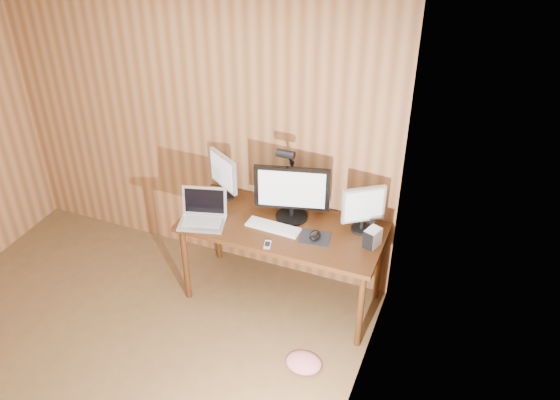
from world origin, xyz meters
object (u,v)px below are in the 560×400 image
Objects in this scene: keyboard at (273,227)px; phone at (267,245)px; mouse at (315,235)px; monitor_right at (363,208)px; desk_lamp at (288,169)px; desk at (286,233)px; laptop at (203,213)px; hard_drive at (372,238)px; monitor_left at (223,175)px; monitor_center at (292,192)px; speaker at (372,229)px.

keyboard reaches higher than phone.
mouse is at bearing 20.70° from phone.
desk_lamp is (-0.63, 0.06, 0.18)m from monitor_right.
desk is 0.68m from laptop.
hard_drive is at bearing -7.90° from laptop.
laptop is at bearing 160.72° from monitor_right.
monitor_left reaches higher than phone.
keyboard is (-0.08, -0.19, -0.23)m from monitor_center.
desk_lamp reaches higher than monitor_center.
laptop is 3.17× the size of speaker.
mouse reaches higher than phone.
desk_lamp is at bearing 139.70° from monitor_right.
phone is (0.04, -0.22, -0.00)m from keyboard.
monitor_center reaches higher than mouse.
mouse is 0.78× the size of hard_drive.
phone is at bearing -26.13° from laptop.
phone is (-0.01, -0.35, 0.13)m from desk.
monitor_center is 0.72m from hard_drive.
phone reaches higher than desk.
hard_drive is at bearing -87.31° from monitor_right.
hard_drive is (0.12, -0.16, -0.13)m from monitor_right.
desk_lamp is at bearing 104.10° from desk.
monitor_center is 1.51× the size of monitor_right.
mouse is 0.57m from desk_lamp.
laptop is 1.32m from speaker.
hard_drive reaches higher than keyboard.
mouse is at bearing -155.31° from speaker.
monitor_right is 1.25m from laptop.
monitor_left is (-0.61, 0.14, 0.33)m from desk.
monitor_left is at bearing 156.41° from keyboard.
hard_drive is 0.12m from speaker.
monitor_center is 0.94× the size of desk_lamp.
keyboard is (0.55, 0.10, -0.05)m from laptop.
desk_lamp reaches higher than laptop.
laptop is 0.91m from mouse.
desk is at bearing -132.21° from monitor_center.
monitor_center is at bearing 62.08° from desk.
desk_lamp is (-0.72, 0.11, 0.32)m from speaker.
mouse is (-0.30, -0.23, -0.18)m from monitor_right.
monitor_left is 1.03× the size of monitor_right.
monitor_left reaches higher than monitor_right.
phone is at bearing -91.83° from desk.
phone is (-0.04, -0.40, -0.23)m from monitor_center.
monitor_left is 0.91× the size of keyboard.
monitor_center is 0.68m from speaker.
mouse is at bearing -50.13° from monitor_center.
desk is at bearing 73.18° from phone.
desk is 4.03× the size of monitor_left.
keyboard reaches higher than desk.
monitor_center reaches higher than speaker.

